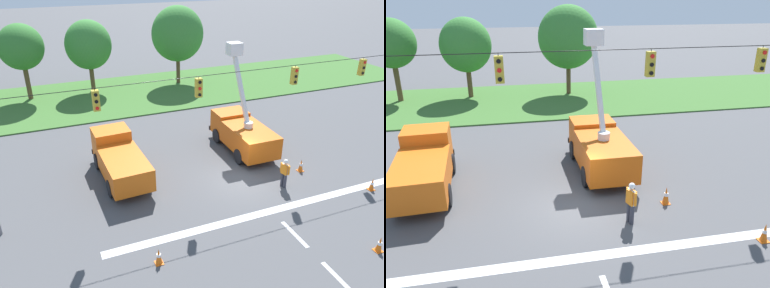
% 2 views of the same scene
% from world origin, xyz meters
% --- Properties ---
extents(ground_plane, '(200.00, 200.00, 0.00)m').
position_xyz_m(ground_plane, '(0.00, 0.00, 0.00)').
color(ground_plane, '#4C4C4F').
extents(grass_verge, '(56.00, 12.00, 0.10)m').
position_xyz_m(grass_verge, '(0.00, 18.00, 0.05)').
color(grass_verge, '#3D6B2D').
rests_on(grass_verge, ground).
extents(lane_markings, '(17.60, 15.25, 0.01)m').
position_xyz_m(lane_markings, '(0.00, -4.78, 0.00)').
color(lane_markings, silver).
rests_on(lane_markings, ground).
extents(signal_gantry, '(26.20, 0.33, 7.20)m').
position_xyz_m(signal_gantry, '(0.01, -0.00, 4.58)').
color(signal_gantry, slate).
rests_on(signal_gantry, ground).
extents(tree_west, '(3.94, 4.15, 6.88)m').
position_xyz_m(tree_west, '(-11.28, 19.93, 4.85)').
color(tree_west, brown).
rests_on(tree_west, ground).
extents(tree_centre, '(4.31, 4.09, 6.87)m').
position_xyz_m(tree_centre, '(-5.47, 20.11, 4.56)').
color(tree_centre, brown).
rests_on(tree_centre, ground).
extents(tree_east, '(5.29, 4.51, 7.82)m').
position_xyz_m(tree_east, '(3.28, 19.61, 5.08)').
color(tree_east, brown).
rests_on(tree_east, ground).
extents(utility_truck_bucket_lift, '(2.53, 5.93, 6.93)m').
position_xyz_m(utility_truck_bucket_lift, '(1.97, 3.52, 1.39)').
color(utility_truck_bucket_lift, '#D6560F').
rests_on(utility_truck_bucket_lift, ground).
extents(utility_truck_support_near, '(2.59, 6.06, 2.39)m').
position_xyz_m(utility_truck_support_near, '(-6.50, 3.07, 1.22)').
color(utility_truck_support_near, orange).
rests_on(utility_truck_support_near, ground).
extents(road_worker, '(0.35, 0.63, 1.77)m').
position_xyz_m(road_worker, '(1.90, -1.55, 1.00)').
color(road_worker, '#383842').
rests_on(road_worker, ground).
extents(traffic_cone_foreground_left, '(0.36, 0.36, 0.79)m').
position_xyz_m(traffic_cone_foreground_left, '(3.92, -0.46, 0.39)').
color(traffic_cone_foreground_left, orange).
rests_on(traffic_cone_foreground_left, ground).
extents(traffic_cone_mid_right, '(0.36, 0.36, 0.73)m').
position_xyz_m(traffic_cone_mid_right, '(6.35, -3.72, 0.36)').
color(traffic_cone_mid_right, orange).
rests_on(traffic_cone_mid_right, ground).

